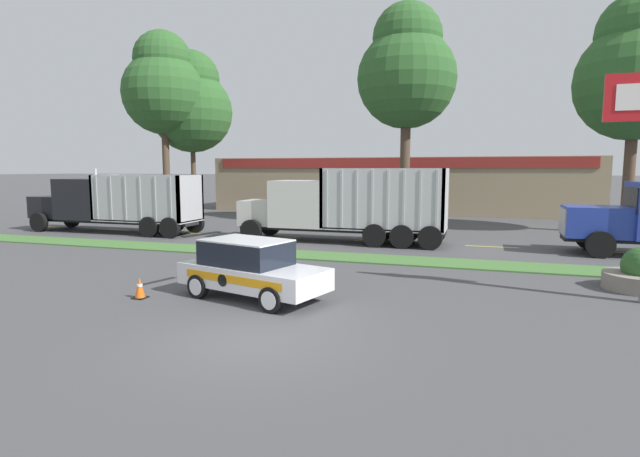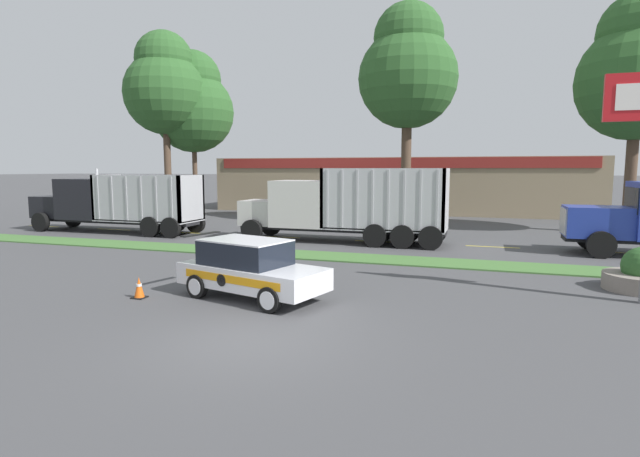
{
  "view_description": "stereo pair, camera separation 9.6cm",
  "coord_description": "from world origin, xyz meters",
  "px_view_note": "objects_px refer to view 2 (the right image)",
  "views": [
    {
      "loc": [
        4.5,
        -9.31,
        3.62
      ],
      "look_at": [
        -1.49,
        9.15,
        1.3
      ],
      "focal_mm": 28.0,
      "sensor_mm": 36.0,
      "label": 1
    },
    {
      "loc": [
        4.59,
        -9.28,
        3.62
      ],
      "look_at": [
        -1.49,
        9.15,
        1.3
      ],
      "focal_mm": 28.0,
      "sensor_mm": 36.0,
      "label": 2
    }
  ],
  "objects_px": {
    "dump_truck_lead": "(102,204)",
    "traffic_cone": "(139,288)",
    "rally_car": "(250,268)",
    "dump_truck_mid": "(326,209)"
  },
  "relations": [
    {
      "from": "dump_truck_mid",
      "to": "traffic_cone",
      "type": "bearing_deg",
      "value": -97.55
    },
    {
      "from": "traffic_cone",
      "to": "dump_truck_lead",
      "type": "bearing_deg",
      "value": 134.9
    },
    {
      "from": "dump_truck_lead",
      "to": "traffic_cone",
      "type": "bearing_deg",
      "value": -45.1
    },
    {
      "from": "dump_truck_lead",
      "to": "traffic_cone",
      "type": "height_order",
      "value": "dump_truck_lead"
    },
    {
      "from": "dump_truck_lead",
      "to": "rally_car",
      "type": "bearing_deg",
      "value": -36.35
    },
    {
      "from": "rally_car",
      "to": "traffic_cone",
      "type": "bearing_deg",
      "value": -161.16
    },
    {
      "from": "dump_truck_mid",
      "to": "traffic_cone",
      "type": "xyz_separation_m",
      "value": [
        -1.63,
        -12.27,
        -1.34
      ]
    },
    {
      "from": "traffic_cone",
      "to": "dump_truck_mid",
      "type": "bearing_deg",
      "value": 82.45
    },
    {
      "from": "dump_truck_lead",
      "to": "traffic_cone",
      "type": "xyz_separation_m",
      "value": [
        11.93,
        -11.97,
        -1.31
      ]
    },
    {
      "from": "dump_truck_mid",
      "to": "rally_car",
      "type": "relative_size",
      "value": 2.27
    }
  ]
}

